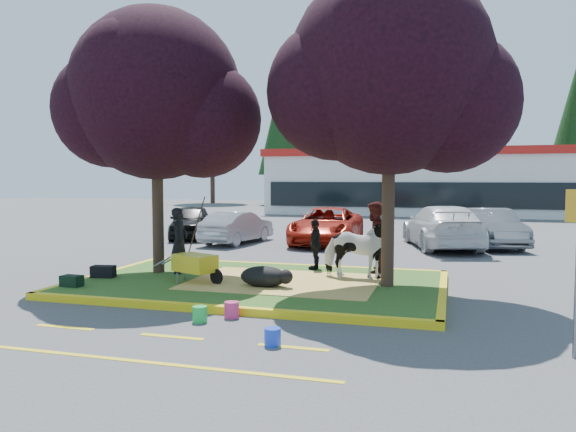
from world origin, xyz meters
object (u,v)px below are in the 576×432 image
(calf, at_px, (264,277))
(bucket_blue, at_px, (273,337))
(car_silver, at_px, (237,227))
(bucket_green, at_px, (200,314))
(bucket_pink, at_px, (232,310))
(cow, at_px, (356,249))
(handler, at_px, (180,241))
(wheelbarrow, at_px, (195,264))
(car_black, at_px, (191,222))

(calf, height_order, bucket_blue, calf)
(car_silver, bearing_deg, calf, 123.05)
(bucket_blue, xyz_separation_m, car_silver, (-5.30, 12.05, 0.48))
(bucket_green, relative_size, bucket_pink, 0.97)
(cow, height_order, bucket_blue, cow)
(car_silver, bearing_deg, bucket_green, 116.35)
(car_silver, bearing_deg, cow, 137.27)
(bucket_blue, bearing_deg, cow, 84.98)
(car_silver, bearing_deg, handler, 108.75)
(cow, height_order, car_silver, cow)
(calf, relative_size, wheelbarrow, 0.62)
(bucket_pink, distance_m, car_silver, 11.42)
(bucket_green, bearing_deg, cow, 62.76)
(bucket_green, distance_m, bucket_pink, 0.61)
(bucket_blue, distance_m, car_silver, 13.17)
(calf, xyz_separation_m, car_silver, (-3.97, 8.53, 0.24))
(bucket_pink, xyz_separation_m, car_silver, (-4.08, 10.65, 0.47))
(bucket_green, distance_m, car_silver, 11.69)
(handler, bearing_deg, car_black, 20.06)
(calf, xyz_separation_m, bucket_pink, (0.11, -2.12, -0.23))
(cow, distance_m, wheelbarrow, 3.71)
(cow, bearing_deg, handler, 100.04)
(cow, relative_size, wheelbarrow, 0.97)
(calf, xyz_separation_m, wheelbarrow, (-1.62, -0.02, 0.22))
(wheelbarrow, relative_size, bucket_green, 6.09)
(bucket_pink, xyz_separation_m, car_black, (-6.59, 11.85, 0.54))
(wheelbarrow, distance_m, bucket_pink, 2.76)
(bucket_pink, distance_m, car_black, 13.57)
(bucket_pink, height_order, car_black, car_black)
(car_black, relative_size, car_silver, 1.08)
(calf, relative_size, bucket_green, 3.77)
(handler, distance_m, bucket_pink, 4.27)
(bucket_blue, bearing_deg, bucket_pink, 131.17)
(handler, distance_m, car_silver, 7.57)
(calf, xyz_separation_m, bucket_blue, (1.33, -3.52, -0.24))
(cow, relative_size, bucket_pink, 5.73)
(handler, distance_m, car_black, 9.48)
(handler, relative_size, wheelbarrow, 0.95)
(bucket_green, relative_size, car_black, 0.07)
(handler, xyz_separation_m, wheelbarrow, (0.95, -1.12, -0.37))
(bucket_blue, height_order, car_silver, car_silver)
(calf, xyz_separation_m, car_black, (-6.48, 9.73, 0.30))
(bucket_pink, bearing_deg, calf, 92.94)
(calf, distance_m, handler, 2.86)
(bucket_green, relative_size, bucket_blue, 1.04)
(bucket_green, height_order, car_black, car_black)
(handler, xyz_separation_m, bucket_green, (2.26, -3.66, -0.82))
(wheelbarrow, xyz_separation_m, bucket_pink, (1.72, -2.11, -0.45))
(calf, relative_size, car_silver, 0.28)
(wheelbarrow, bearing_deg, bucket_pink, -27.64)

